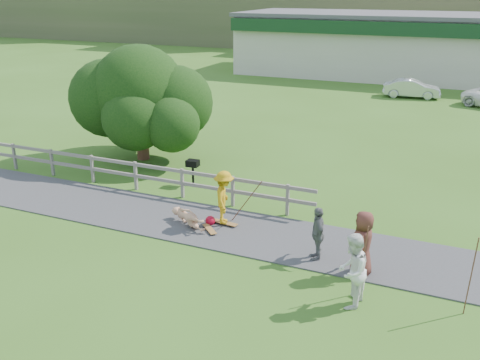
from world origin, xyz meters
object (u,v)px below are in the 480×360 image
(car_silver, at_px, (412,88))
(tree, at_px, (141,111))
(spectator_b, at_px, (318,234))
(spectator_c, at_px, (363,244))
(bbq, at_px, (193,173))
(spectator_a, at_px, (352,271))
(skater_fallen, at_px, (188,218))
(skater_rider, at_px, (224,200))

(car_silver, bearing_deg, tree, 148.05)
(spectator_b, bearing_deg, car_silver, 154.75)
(spectator_c, height_order, bbq, spectator_c)
(spectator_a, bearing_deg, bbq, -123.73)
(skater_fallen, relative_size, spectator_b, 1.02)
(spectator_a, height_order, tree, tree)
(car_silver, bearing_deg, skater_fallen, 164.69)
(car_silver, height_order, bbq, car_silver)
(skater_rider, distance_m, spectator_b, 3.48)
(tree, bearing_deg, spectator_b, -31.51)
(spectator_c, relative_size, bbq, 1.80)
(skater_rider, bearing_deg, tree, 30.70)
(spectator_a, bearing_deg, skater_fallen, -108.44)
(tree, relative_size, bbq, 6.39)
(car_silver, bearing_deg, spectator_a, 177.67)
(spectator_a, relative_size, bbq, 1.86)
(skater_rider, bearing_deg, car_silver, -28.26)
(skater_fallen, relative_size, tree, 0.25)
(car_silver, distance_m, tree, 21.18)
(skater_fallen, height_order, car_silver, car_silver)
(spectator_b, xyz_separation_m, spectator_c, (1.31, -0.36, 0.12))
(spectator_c, xyz_separation_m, car_silver, (-1.73, 25.26, -0.28))
(spectator_a, height_order, car_silver, spectator_a)
(spectator_c, distance_m, car_silver, 25.33)
(skater_fallen, xyz_separation_m, spectator_b, (4.36, -0.48, 0.49))
(skater_fallen, distance_m, spectator_b, 4.41)
(spectator_b, relative_size, car_silver, 0.42)
(skater_rider, bearing_deg, spectator_b, -127.83)
(skater_fallen, distance_m, spectator_a, 6.25)
(spectator_a, xyz_separation_m, car_silver, (-1.79, 26.84, -0.32))
(skater_rider, height_order, car_silver, skater_rider)
(spectator_a, distance_m, spectator_c, 1.58)
(car_silver, xyz_separation_m, bbq, (-5.59, -21.06, -0.12))
(skater_rider, xyz_separation_m, car_silver, (2.92, 23.92, -0.25))
(bbq, bearing_deg, spectator_b, -36.14)
(spectator_b, distance_m, car_silver, 24.91)
(car_silver, bearing_deg, spectator_c, 177.77)
(bbq, bearing_deg, spectator_a, -41.54)
(skater_rider, distance_m, spectator_a, 5.54)
(skater_rider, bearing_deg, bbq, 21.70)
(car_silver, distance_m, bbq, 21.78)
(car_silver, bearing_deg, spectator_b, 174.80)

